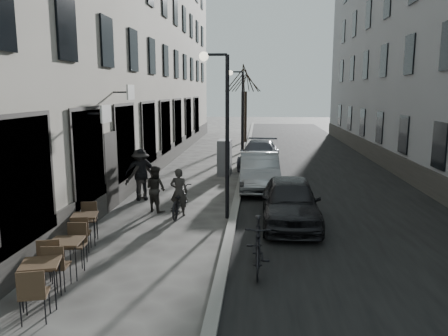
# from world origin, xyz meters

# --- Properties ---
(ground) EXTENTS (120.00, 120.00, 0.00)m
(ground) POSITION_xyz_m (0.00, 0.00, 0.00)
(ground) COLOR #3B3835
(ground) RESTS_ON ground
(road) EXTENTS (7.30, 60.00, 0.00)m
(road) POSITION_xyz_m (3.85, 16.00, 0.00)
(road) COLOR black
(road) RESTS_ON ground
(kerb) EXTENTS (0.25, 60.00, 0.12)m
(kerb) POSITION_xyz_m (0.20, 16.00, 0.06)
(kerb) COLOR slate
(kerb) RESTS_ON ground
(building_left) EXTENTS (4.00, 35.00, 16.00)m
(building_left) POSITION_xyz_m (-6.00, 16.50, 8.00)
(building_left) COLOR #A29888
(building_left) RESTS_ON ground
(building_right) EXTENTS (4.00, 35.00, 16.00)m
(building_right) POSITION_xyz_m (9.50, 16.50, 8.00)
(building_right) COLOR gray
(building_right) RESTS_ON ground
(streetlamp_near) EXTENTS (0.90, 0.28, 5.09)m
(streetlamp_near) POSITION_xyz_m (-0.17, 6.00, 3.16)
(streetlamp_near) COLOR black
(streetlamp_near) RESTS_ON ground
(streetlamp_far) EXTENTS (0.90, 0.28, 5.09)m
(streetlamp_far) POSITION_xyz_m (-0.17, 18.00, 3.16)
(streetlamp_far) COLOR black
(streetlamp_far) RESTS_ON ground
(tree_near) EXTENTS (2.40, 2.40, 5.70)m
(tree_near) POSITION_xyz_m (-0.10, 21.00, 4.66)
(tree_near) COLOR black
(tree_near) RESTS_ON ground
(tree_far) EXTENTS (2.40, 2.40, 5.70)m
(tree_far) POSITION_xyz_m (-0.10, 27.00, 4.66)
(tree_far) COLOR black
(tree_far) RESTS_ON ground
(bistro_set_a) EXTENTS (0.90, 1.71, 0.97)m
(bistro_set_a) POSITION_xyz_m (-3.04, 0.13, 0.50)
(bistro_set_a) COLOR #312215
(bistro_set_a) RESTS_ON ground
(bistro_set_b) EXTENTS (0.72, 1.65, 0.95)m
(bistro_set_b) POSITION_xyz_m (-3.11, 1.38, 0.49)
(bistro_set_b) COLOR #312215
(bistro_set_b) RESTS_ON ground
(bistro_set_c) EXTENTS (0.77, 1.61, 0.92)m
(bistro_set_c) POSITION_xyz_m (-3.53, 3.42, 0.47)
(bistro_set_c) COLOR #312215
(bistro_set_c) RESTS_ON ground
(utility_cabinet) EXTENTS (0.63, 1.12, 1.67)m
(utility_cabinet) POSITION_xyz_m (-0.65, 13.20, 0.83)
(utility_cabinet) COLOR slate
(utility_cabinet) RESTS_ON ground
(bicycle) EXTENTS (0.70, 1.82, 0.94)m
(bicycle) POSITION_xyz_m (-1.56, 6.20, 0.47)
(bicycle) COLOR black
(bicycle) RESTS_ON ground
(cyclist_rider) EXTENTS (0.58, 0.39, 1.54)m
(cyclist_rider) POSITION_xyz_m (-1.56, 6.20, 0.77)
(cyclist_rider) COLOR #2A2724
(cyclist_rider) RESTS_ON ground
(pedestrian_near) EXTENTS (0.94, 0.90, 1.53)m
(pedestrian_near) POSITION_xyz_m (-2.41, 6.60, 0.77)
(pedestrian_near) COLOR black
(pedestrian_near) RESTS_ON ground
(pedestrian_mid) EXTENTS (1.33, 1.32, 1.85)m
(pedestrian_mid) POSITION_xyz_m (-3.36, 8.23, 0.92)
(pedestrian_mid) COLOR black
(pedestrian_mid) RESTS_ON ground
(pedestrian_far) EXTENTS (1.19, 0.79, 1.89)m
(pedestrian_far) POSITION_xyz_m (-3.33, 8.15, 0.94)
(pedestrian_far) COLOR black
(pedestrian_far) RESTS_ON ground
(car_near) EXTENTS (1.71, 4.16, 1.41)m
(car_near) POSITION_xyz_m (1.92, 5.54, 0.71)
(car_near) COLOR black
(car_near) RESTS_ON ground
(car_mid) EXTENTS (1.65, 4.45, 1.45)m
(car_mid) POSITION_xyz_m (1.00, 10.32, 0.73)
(car_mid) COLOR gray
(car_mid) RESTS_ON ground
(car_far) EXTENTS (2.30, 4.85, 1.37)m
(car_far) POSITION_xyz_m (1.00, 15.38, 0.68)
(car_far) COLOR #3B3D46
(car_far) RESTS_ON ground
(moped) EXTENTS (0.56, 1.95, 1.17)m
(moped) POSITION_xyz_m (0.97, 2.00, 0.59)
(moped) COLOR black
(moped) RESTS_ON ground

